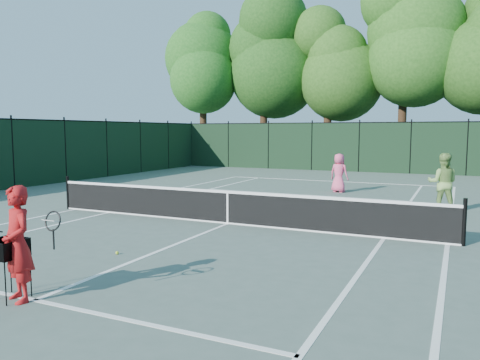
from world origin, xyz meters
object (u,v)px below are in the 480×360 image
at_px(coach, 18,244).
at_px(ball_hopper, 7,249).
at_px(loose_ball_midcourt, 117,253).
at_px(player_pink, 339,173).
at_px(player_green, 443,183).

relative_size(coach, ball_hopper, 1.89).
bearing_deg(loose_ball_midcourt, ball_hopper, -85.52).
bearing_deg(coach, player_pink, 104.44).
height_order(coach, player_pink, coach).
relative_size(player_pink, player_green, 0.87).
distance_m(player_green, ball_hopper, 12.38).
bearing_deg(player_green, player_pink, -41.70).
distance_m(coach, loose_ball_midcourt, 2.85).
height_order(player_pink, ball_hopper, player_pink).
bearing_deg(ball_hopper, loose_ball_midcourt, 92.89).
relative_size(player_green, ball_hopper, 2.01).
xyz_separation_m(coach, player_green, (5.39, 11.02, 0.05)).
height_order(player_green, loose_ball_midcourt, player_green).
bearing_deg(player_pink, player_green, 154.73).
bearing_deg(coach, player_green, 83.79).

